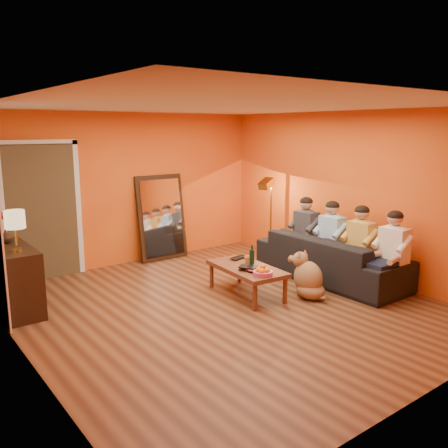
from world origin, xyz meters
TOP-DOWN VIEW (x-y plane):
  - room_shell at (0.00, 0.37)m, footprint 5.00×5.50m
  - doorway_recess at (-1.50, 2.83)m, footprint 1.06×0.30m
  - door_jamb_left at (-2.07, 2.71)m, footprint 0.08×0.06m
  - door_jamb_right at (-0.93, 2.71)m, footprint 0.08×0.06m
  - door_header at (-1.50, 2.71)m, footprint 1.22×0.06m
  - mirror_frame at (0.55, 2.63)m, footprint 0.92×0.27m
  - mirror_glass at (0.55, 2.59)m, footprint 0.78×0.21m
  - sideboard at (-2.24, 1.55)m, footprint 0.44×1.18m
  - table_lamp at (-2.24, 1.25)m, footprint 0.24×0.24m
  - sofa at (2.00, -0.06)m, footprint 2.42×0.95m
  - coffee_table at (0.52, 0.19)m, footprint 0.73×1.27m
  - floor_lamp at (2.10, 1.42)m, footprint 0.36×0.32m
  - dog at (1.13, -0.40)m, footprint 0.56×0.66m
  - person_far_left at (2.13, -1.06)m, footprint 0.70×0.44m
  - person_mid_left at (2.13, -0.51)m, footprint 0.70×0.44m
  - person_mid_right at (2.13, 0.04)m, footprint 0.70×0.44m
  - person_far_right at (2.13, 0.59)m, footprint 0.70×0.44m
  - fruit_bowl at (0.42, -0.26)m, footprint 0.26×0.26m
  - wine_bottle at (0.57, 0.14)m, footprint 0.07×0.07m
  - tumbler at (0.64, 0.31)m, footprint 0.12×0.12m
  - laptop at (0.70, 0.54)m, footprint 0.36×0.29m
  - book_lower at (0.34, -0.01)m, footprint 0.25×0.29m
  - book_mid at (0.35, 0.00)m, footprint 0.19×0.24m
  - book_upper at (0.34, -0.02)m, footprint 0.28×0.29m
  - vase at (-2.24, 1.80)m, footprint 0.17×0.17m
  - flowers at (-2.24, 1.80)m, footprint 0.17×0.17m

SIDE VIEW (x-z plane):
  - coffee_table at x=0.52m, z-range 0.00..0.42m
  - dog at x=1.13m, z-range 0.00..0.66m
  - sofa at x=2.00m, z-range 0.00..0.71m
  - sideboard at x=-2.24m, z-range 0.00..0.85m
  - book_lower at x=0.34m, z-range 0.42..0.44m
  - laptop at x=0.70m, z-range 0.42..0.45m
  - book_mid at x=0.35m, z-range 0.44..0.46m
  - tumbler at x=0.64m, z-range 0.42..0.52m
  - book_upper at x=0.34m, z-range 0.46..0.48m
  - fruit_bowl at x=0.42m, z-range 0.42..0.58m
  - wine_bottle at x=0.57m, z-range 0.42..0.73m
  - person_far_left at x=2.13m, z-range 0.00..1.22m
  - person_mid_left at x=2.13m, z-range 0.00..1.22m
  - person_mid_right at x=2.13m, z-range 0.00..1.22m
  - person_far_right at x=2.13m, z-range 0.00..1.22m
  - floor_lamp at x=2.10m, z-range 0.00..1.44m
  - mirror_frame at x=0.55m, z-range 0.00..1.52m
  - mirror_glass at x=0.55m, z-range 0.09..1.43m
  - vase at x=-2.24m, z-range 0.85..1.03m
  - doorway_recess at x=-1.50m, z-range 0.00..2.10m
  - door_jamb_left at x=-2.07m, z-range -0.05..2.15m
  - door_jamb_right at x=-0.93m, z-range -0.05..2.15m
  - table_lamp at x=-2.24m, z-range 0.85..1.36m
  - flowers at x=-2.24m, z-range 0.97..1.42m
  - room_shell at x=0.00m, z-range 0.00..2.60m
  - door_header at x=-1.50m, z-range 2.08..2.16m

